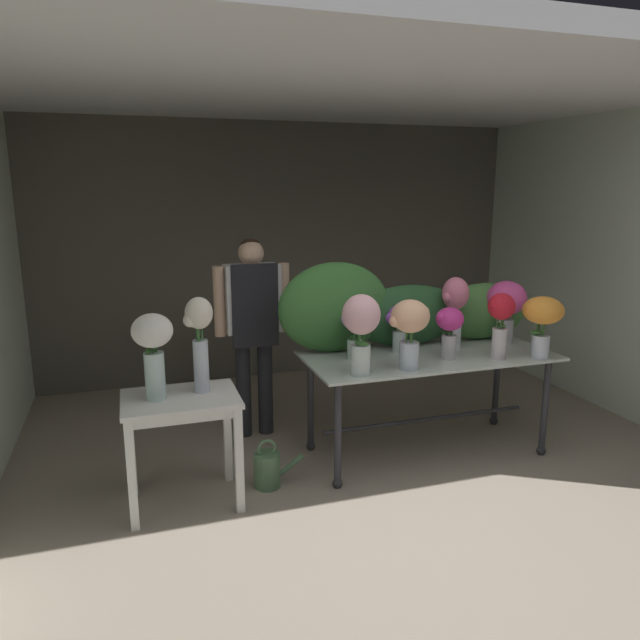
{
  "coord_description": "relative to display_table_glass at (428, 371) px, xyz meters",
  "views": [
    {
      "loc": [
        -1.56,
        -2.34,
        2.01
      ],
      "look_at": [
        -0.37,
        1.33,
        1.13
      ],
      "focal_mm": 33.33,
      "sensor_mm": 36.0,
      "label": 1
    }
  ],
  "objects": [
    {
      "name": "vase_violet_lilies",
      "position": [
        -0.19,
        0.11,
        0.35
      ],
      "size": [
        0.21,
        0.18,
        0.36
      ],
      "color": "silver",
      "rests_on": "display_table_glass"
    },
    {
      "name": "foliage_backdrop",
      "position": [
        -0.11,
        0.29,
        0.4
      ],
      "size": [
        2.11,
        0.28,
        0.68
      ],
      "color": "#387033",
      "rests_on": "display_table_glass"
    },
    {
      "name": "vase_lilac_carnations",
      "position": [
        -0.57,
        0.07,
        0.37
      ],
      "size": [
        0.22,
        0.2,
        0.38
      ],
      "color": "silver",
      "rests_on": "display_table_glass"
    },
    {
      "name": "ground_plane",
      "position": [
        -0.51,
        0.44,
        -0.66
      ],
      "size": [
        8.29,
        8.29,
        0.0
      ],
      "primitive_type": "plane",
      "color": "gray"
    },
    {
      "name": "vase_sunset_snapdragons",
      "position": [
        0.72,
        -0.33,
        0.43
      ],
      "size": [
        0.29,
        0.29,
        0.45
      ],
      "color": "silver",
      "rests_on": "display_table_glass"
    },
    {
      "name": "watering_can",
      "position": [
        -1.27,
        -0.15,
        -0.53
      ],
      "size": [
        0.35,
        0.18,
        0.34
      ],
      "color": "#4C704C",
      "rests_on": "ground"
    },
    {
      "name": "ceiling_slab",
      "position": [
        -0.51,
        0.44,
        2.04
      ],
      "size": [
        5.27,
        3.89,
        0.12
      ],
      "primitive_type": "cube",
      "color": "silver",
      "rests_on": "wall_back"
    },
    {
      "name": "vase_rosy_ranunculus",
      "position": [
        0.27,
        0.11,
        0.46
      ],
      "size": [
        0.23,
        0.2,
        0.55
      ],
      "color": "silver",
      "rests_on": "display_table_glass"
    },
    {
      "name": "side_table_white",
      "position": [
        -1.83,
        -0.19,
        -0.04
      ],
      "size": [
        0.71,
        0.52,
        0.72
      ],
      "color": "white",
      "rests_on": "ground"
    },
    {
      "name": "vase_crimson_peonies",
      "position": [
        0.42,
        -0.25,
        0.42
      ],
      "size": [
        0.2,
        0.19,
        0.48
      ],
      "color": "silver",
      "rests_on": "display_table_glass"
    },
    {
      "name": "florist",
      "position": [
        -1.17,
        0.74,
        0.34
      ],
      "size": [
        0.61,
        0.24,
        1.6
      ],
      "color": "#232328",
      "rests_on": "ground"
    },
    {
      "name": "vase_blush_hydrangea",
      "position": [
        -0.66,
        -0.29,
        0.46
      ],
      "size": [
        0.25,
        0.25,
        0.54
      ],
      "color": "silver",
      "rests_on": "display_table_glass"
    },
    {
      "name": "wall_right",
      "position": [
        2.06,
        0.44,
        0.66
      ],
      "size": [
        0.12,
        3.89,
        2.64
      ],
      "primitive_type": "cube",
      "color": "silver",
      "rests_on": "ground"
    },
    {
      "name": "vase_white_roses_tall",
      "position": [
        -1.97,
        -0.19,
        0.41
      ],
      "size": [
        0.25,
        0.25,
        0.54
      ],
      "color": "silver",
      "rests_on": "side_table_white"
    },
    {
      "name": "wall_back",
      "position": [
        -0.51,
        2.33,
        0.66
      ],
      "size": [
        5.15,
        0.12,
        2.64
      ],
      "primitive_type": "cube",
      "color": "#5B564C",
      "rests_on": "ground"
    },
    {
      "name": "vase_peach_tulips",
      "position": [
        -0.31,
        -0.28,
        0.43
      ],
      "size": [
        0.29,
        0.26,
        0.48
      ],
      "color": "silver",
      "rests_on": "display_table_glass"
    },
    {
      "name": "vase_fuchsia_stock",
      "position": [
        0.73,
        0.12,
        0.44
      ],
      "size": [
        0.31,
        0.31,
        0.5
      ],
      "color": "silver",
      "rests_on": "display_table_glass"
    },
    {
      "name": "vase_magenta_freesia",
      "position": [
        0.08,
        -0.14,
        0.36
      ],
      "size": [
        0.21,
        0.2,
        0.38
      ],
      "color": "silver",
      "rests_on": "display_table_glass"
    },
    {
      "name": "vase_cream_lisianthus_tall",
      "position": [
        -1.69,
        -0.14,
        0.43
      ],
      "size": [
        0.19,
        0.17,
        0.61
      ],
      "color": "silver",
      "rests_on": "side_table_white"
    },
    {
      "name": "display_table_glass",
      "position": [
        0.0,
        0.0,
        0.0
      ],
      "size": [
        1.85,
        0.82,
        0.79
      ],
      "color": "#B8C7BD",
      "rests_on": "ground"
    }
  ]
}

